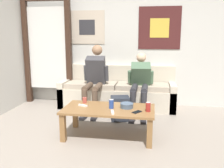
% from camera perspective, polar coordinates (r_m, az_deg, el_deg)
% --- Properties ---
extents(ground_plane, '(18.00, 18.00, 0.00)m').
position_cam_1_polar(ground_plane, '(2.92, -4.68, -17.50)').
color(ground_plane, gray).
extents(wall_back, '(10.00, 0.07, 2.55)m').
position_cam_1_polar(wall_back, '(5.08, 2.19, 9.81)').
color(wall_back, silver).
rests_on(wall_back, ground_plane).
extents(door_frame, '(1.00, 0.10, 2.15)m').
position_cam_1_polar(door_frame, '(5.27, -14.57, 8.66)').
color(door_frame, '#382319').
rests_on(door_frame, ground_plane).
extents(couch, '(2.22, 0.66, 0.80)m').
position_cam_1_polar(couch, '(4.89, 1.21, -2.03)').
color(couch, beige).
rests_on(couch, ground_plane).
extents(coffee_table, '(1.25, 0.65, 0.41)m').
position_cam_1_polar(coffee_table, '(3.46, -0.75, -6.52)').
color(coffee_table, olive).
rests_on(coffee_table, ground_plane).
extents(person_seated_adult, '(0.47, 0.92, 1.22)m').
position_cam_1_polar(person_seated_adult, '(4.57, -3.98, 1.81)').
color(person_seated_adult, brown).
rests_on(person_seated_adult, ground_plane).
extents(person_seated_teen, '(0.47, 0.98, 1.08)m').
position_cam_1_polar(person_seated_teen, '(4.46, 6.41, 0.67)').
color(person_seated_teen, '#2D2D33').
rests_on(person_seated_teen, ground_plane).
extents(backpack, '(0.35, 0.35, 0.39)m').
position_cam_1_polar(backpack, '(4.17, 1.86, -5.73)').
color(backpack, '#282D38').
rests_on(backpack, ground_plane).
extents(ceramic_bowl, '(0.19, 0.19, 0.07)m').
position_cam_1_polar(ceramic_bowl, '(3.45, 3.39, -4.85)').
color(ceramic_bowl, '#475B75').
rests_on(ceramic_bowl, coffee_table).
extents(pillar_candle, '(0.06, 0.06, 0.09)m').
position_cam_1_polar(pillar_candle, '(3.71, -6.26, -3.69)').
color(pillar_candle, '#B24C42').
rests_on(pillar_candle, coffee_table).
extents(drink_can_blue, '(0.07, 0.07, 0.12)m').
position_cam_1_polar(drink_can_blue, '(3.42, -0.15, -4.57)').
color(drink_can_blue, '#28479E').
rests_on(drink_can_blue, coffee_table).
extents(drink_can_red, '(0.07, 0.07, 0.12)m').
position_cam_1_polar(drink_can_red, '(3.32, 8.27, -5.20)').
color(drink_can_red, maroon).
rests_on(drink_can_red, coffee_table).
extents(game_controller_near_left, '(0.15, 0.09, 0.03)m').
position_cam_1_polar(game_controller_near_left, '(3.55, -6.68, -4.88)').
color(game_controller_near_left, white).
rests_on(game_controller_near_left, coffee_table).
extents(game_controller_near_right, '(0.07, 0.15, 0.03)m').
position_cam_1_polar(game_controller_near_right, '(3.23, 0.10, -6.46)').
color(game_controller_near_right, white).
rests_on(game_controller_near_right, coffee_table).
extents(cell_phone, '(0.13, 0.15, 0.01)m').
position_cam_1_polar(cell_phone, '(3.28, 5.71, -6.37)').
color(cell_phone, black).
rests_on(cell_phone, coffee_table).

